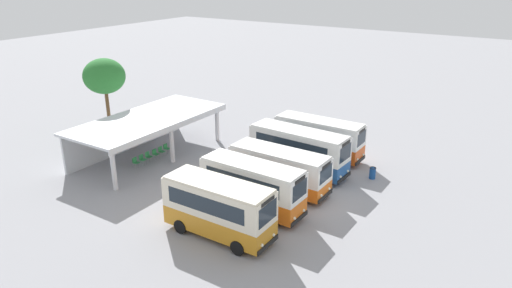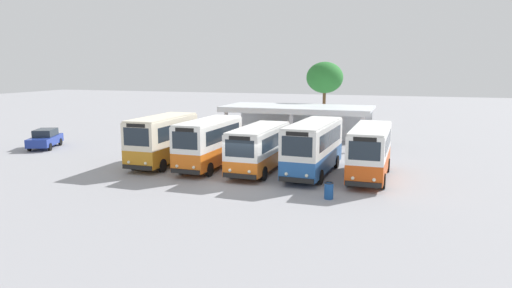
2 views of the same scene
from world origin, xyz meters
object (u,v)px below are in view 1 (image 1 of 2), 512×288
Objects in this scene: waiting_chair_fourth_seat at (155,153)px; city_bus_middle_cream at (279,168)px; city_bus_fourth_amber at (299,149)px; waiting_chair_second_from_end at (142,159)px; city_bus_nearest_orange at (219,207)px; waiting_chair_end_by_column at (136,162)px; waiting_chair_middle_seat at (148,156)px; waiting_chair_far_end_seat at (166,148)px; city_bus_second_in_row at (252,185)px; waiting_chair_fifth_seat at (161,151)px; city_bus_fifth_blue at (319,137)px; litter_bin_apron at (373,173)px.

city_bus_middle_cream is at bearing -86.76° from waiting_chair_fourth_seat.
waiting_chair_second_from_end is at bearing 116.83° from city_bus_fourth_amber.
waiting_chair_end_by_column is (4.37, 11.65, -1.39)m from city_bus_nearest_orange.
waiting_chair_middle_seat is at bearing 1.77° from waiting_chair_end_by_column.
city_bus_fourth_amber reaches higher than city_bus_middle_cream.
waiting_chair_far_end_seat is (1.43, 0.09, 0.00)m from waiting_chair_fourth_seat.
city_bus_second_in_row is 8.31× the size of waiting_chair_fifth_seat.
waiting_chair_second_from_end and waiting_chair_far_end_seat have the same top height.
waiting_chair_end_by_column is (-9.98, 11.21, -1.29)m from city_bus_fifth_blue.
city_bus_fifth_blue is (7.17, 0.37, 0.12)m from city_bus_middle_cream.
city_bus_fourth_amber is at bearing -72.51° from waiting_chair_fifth_seat.
city_bus_middle_cream is 0.92× the size of city_bus_fourth_amber.
city_bus_fifth_blue reaches higher than waiting_chair_far_end_seat.
city_bus_second_in_row reaches higher than waiting_chair_middle_seat.
waiting_chair_end_by_column is (-6.39, 11.21, -1.37)m from city_bus_fourth_amber.
waiting_chair_second_from_end is (-9.26, 11.22, -1.29)m from city_bus_fifth_blue.
waiting_chair_fourth_seat is at bearing 110.78° from city_bus_fourth_amber.
city_bus_second_in_row is 12.56m from waiting_chair_far_end_seat.
waiting_chair_fourth_seat is at bearing 110.47° from litter_bin_apron.
city_bus_fifth_blue is at bearing 2.30° from city_bus_second_in_row.
city_bus_nearest_orange is 14.22m from waiting_chair_far_end_seat.
waiting_chair_end_by_column is at bearing -179.08° from waiting_chair_far_end_seat.
waiting_chair_fifth_seat is at bearing -1.10° from waiting_chair_second_from_end.
city_bus_fifth_blue is at bearing -50.46° from waiting_chair_second_from_end.
city_bus_fourth_amber is at bearing -76.02° from waiting_chair_far_end_seat.
waiting_chair_middle_seat is 17.97m from litter_bin_apron.
city_bus_middle_cream is 3.61m from city_bus_fourth_amber.
waiting_chair_far_end_seat is at bearing 119.57° from city_bus_fifth_blue.
waiting_chair_far_end_seat is at bearing 0.92° from waiting_chair_end_by_column.
city_bus_second_in_row reaches higher than litter_bin_apron.
waiting_chair_end_by_column is 3.59m from waiting_chair_far_end_seat.
city_bus_middle_cream is 0.98× the size of city_bus_fifth_blue.
waiting_chair_far_end_seat is (0.72, 0.09, 0.00)m from waiting_chair_fifth_seat.
waiting_chair_end_by_column is at bearing 179.05° from waiting_chair_fourth_seat.
litter_bin_apron is (6.88, -16.60, -0.07)m from waiting_chair_middle_seat.
waiting_chair_fourth_seat is (2.93, 11.61, -1.33)m from city_bus_second_in_row.
waiting_chair_end_by_column is 1.44m from waiting_chair_middle_seat.
waiting_chair_fifth_seat is 0.96× the size of litter_bin_apron.
city_bus_nearest_orange is at bearing -179.43° from city_bus_middle_cream.
waiting_chair_end_by_column is at bearing -178.23° from waiting_chair_middle_seat.
waiting_chair_end_by_column is (0.78, 11.64, -1.33)m from city_bus_second_in_row.
waiting_chair_fifth_seat and waiting_chair_far_end_seat have the same top height.
waiting_chair_far_end_seat is (7.95, 11.70, -1.39)m from city_bus_nearest_orange.
waiting_chair_second_from_end is 1.44m from waiting_chair_fourth_seat.
waiting_chair_fifth_seat is at bearing 72.54° from city_bus_second_in_row.
waiting_chair_middle_seat is at bearing 96.73° from city_bus_middle_cream.
city_bus_nearest_orange is 7.99× the size of waiting_chair_end_by_column.
waiting_chair_fourth_seat is (-4.24, 11.17, -1.37)m from city_bus_fourth_amber.
city_bus_second_in_row is 8.31× the size of waiting_chair_end_by_column.
waiting_chair_fourth_seat is 1.00× the size of waiting_chair_fifth_seat.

